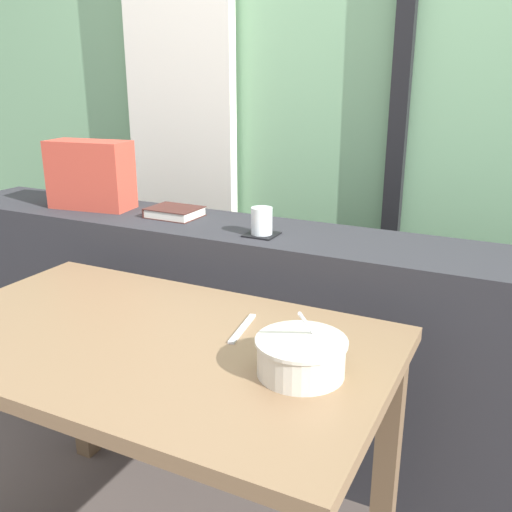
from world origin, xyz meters
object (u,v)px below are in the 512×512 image
object	(u,v)px
closed_book	(174,212)
soup_bowl	(301,357)
juice_glass	(262,222)
fork_utensil	(242,328)
throw_pillow	(91,175)
coaster_square	(262,235)
breakfast_table	(150,376)

from	to	relation	value
closed_book	soup_bowl	xyz separation A→B (m)	(0.78, -0.69, -0.08)
juice_glass	fork_utensil	size ratio (longest dim) A/B	0.52
closed_book	soup_bowl	size ratio (longest dim) A/B	0.96
throw_pillow	soup_bowl	bearing A→B (deg)	-30.08
coaster_square	throw_pillow	bearing A→B (deg)	175.20
soup_bowl	closed_book	bearing A→B (deg)	138.78
throw_pillow	soup_bowl	world-z (taller)	throw_pillow
coaster_square	soup_bowl	bearing A→B (deg)	-57.45
breakfast_table	fork_utensil	bearing A→B (deg)	35.95
coaster_square	throw_pillow	size ratio (longest dim) A/B	0.31
coaster_square	soup_bowl	distance (m)	0.72
closed_book	breakfast_table	bearing A→B (deg)	-60.80
closed_book	throw_pillow	xyz separation A→B (m)	(-0.37, -0.02, 0.11)
breakfast_table	throw_pillow	bearing A→B (deg)	138.44
juice_glass	throw_pillow	bearing A→B (deg)	175.20
coaster_square	closed_book	size ratio (longest dim) A/B	0.54
breakfast_table	coaster_square	world-z (taller)	coaster_square
throw_pillow	fork_utensil	size ratio (longest dim) A/B	1.88
soup_bowl	coaster_square	bearing A→B (deg)	122.55
coaster_square	fork_utensil	distance (m)	0.51
juice_glass	fork_utensil	world-z (taller)	juice_glass
breakfast_table	juice_glass	bearing A→B (deg)	88.55
juice_glass	throw_pillow	world-z (taller)	throw_pillow
juice_glass	breakfast_table	bearing A→B (deg)	-91.45
throw_pillow	closed_book	bearing A→B (deg)	2.93
throw_pillow	breakfast_table	bearing A→B (deg)	-41.56
coaster_square	juice_glass	distance (m)	0.04
breakfast_table	juice_glass	xyz separation A→B (m)	(0.02, 0.60, 0.26)
juice_glass	throw_pillow	distance (m)	0.77
coaster_square	throw_pillow	distance (m)	0.78
juice_glass	coaster_square	bearing A→B (deg)	0.00
closed_book	fork_utensil	world-z (taller)	closed_book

